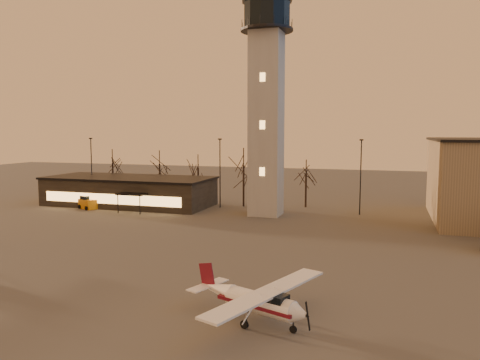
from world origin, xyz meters
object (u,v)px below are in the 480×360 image
object	(u,v)px
cessna_front	(263,307)
service_cart	(88,204)
control_tower	(266,92)
terminal	(129,191)

from	to	relation	value
cessna_front	service_cart	size ratio (longest dim) A/B	3.11
control_tower	terminal	bearing A→B (deg)	174.85
terminal	service_cart	distance (m)	6.45
cessna_front	service_cart	xyz separation A→B (m)	(-34.70, 31.69, -0.29)
terminal	service_cart	size ratio (longest dim) A/B	7.59
control_tower	terminal	distance (m)	26.24
control_tower	service_cart	world-z (taller)	control_tower
control_tower	cessna_front	size ratio (longest dim) A/B	3.13
cessna_front	control_tower	bearing A→B (deg)	124.66
cessna_front	terminal	bearing A→B (deg)	150.43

